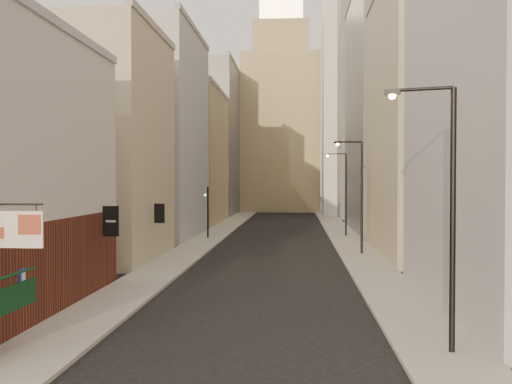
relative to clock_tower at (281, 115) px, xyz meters
name	(u,v)px	position (x,y,z in m)	size (l,w,h in m)	color
sidewalk_left	(227,226)	(-5.50, -37.00, -17.56)	(3.00, 140.00, 0.15)	gray
sidewalk_right	(335,226)	(7.50, -37.00, -17.56)	(3.00, 140.00, 0.15)	gray
left_bldg_beige	(100,146)	(-11.00, -66.00, -9.63)	(8.00, 12.00, 16.00)	#B3AA8E
left_bldg_grey	(156,136)	(-11.00, -50.00, -7.63)	(8.00, 16.00, 20.00)	#9B9BA0
left_bldg_tan	(190,158)	(-11.00, -32.00, -9.13)	(8.00, 18.00, 17.00)	#8B7B52
left_bldg_wingrid	(212,141)	(-11.00, -12.00, -5.63)	(8.00, 20.00, 24.00)	gray
right_bldg_beige	(433,121)	(13.00, -62.00, -7.63)	(8.00, 16.00, 20.00)	#B3AA8E
right_bldg_wingrid	(390,113)	(13.00, -42.00, -4.63)	(8.00, 20.00, 26.00)	gray
highrise	(399,53)	(19.00, -14.00, 8.02)	(21.00, 23.00, 51.20)	gray
clock_tower	(281,115)	(0.00, 0.00, 0.00)	(14.00, 14.00, 44.90)	#8B7B52
white_tower	(348,98)	(11.00, -14.00, 0.97)	(8.00, 8.00, 41.50)	silver
streetlamp_near	(445,202)	(7.54, -86.89, -12.72)	(2.21, 0.77, 8.61)	black
streetlamp_mid	(359,190)	(7.48, -62.50, -12.77)	(2.21, 0.62, 8.51)	black
streetlamp_far	(344,189)	(7.50, -48.75, -12.91)	(2.16, 0.47, 8.27)	black
traffic_light_left	(208,204)	(-5.54, -52.00, -14.25)	(0.53, 0.40, 5.00)	black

